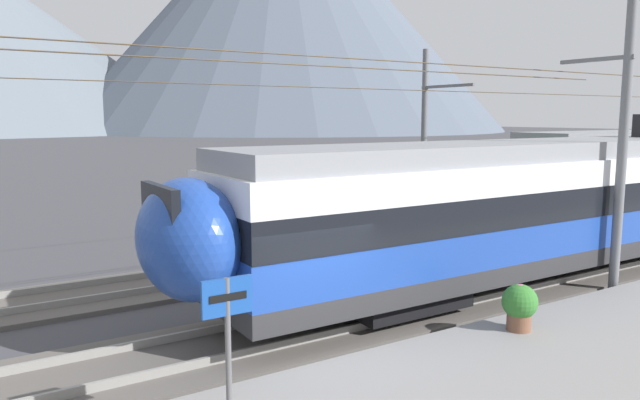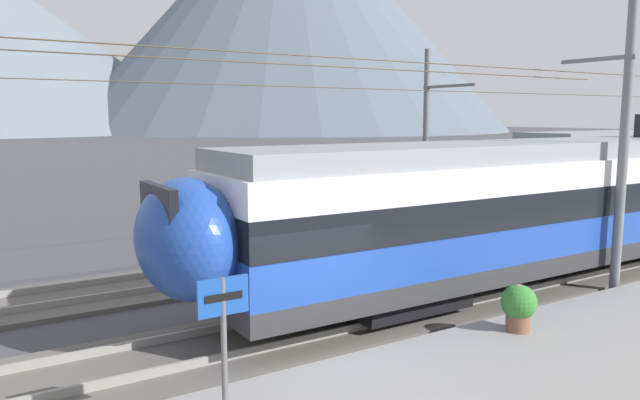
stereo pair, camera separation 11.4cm
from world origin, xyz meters
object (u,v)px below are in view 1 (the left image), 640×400
Objects in this scene: train_near_platform at (568,199)px; potted_plant_platform_edge at (520,304)px; catenary_mast_far_side at (428,136)px; platform_sign at (228,320)px; catenary_mast_mid at (618,141)px.

potted_plant_platform_edge is (-5.24, -2.76, -1.39)m from train_near_platform.
catenary_mast_far_side is at bearing 80.57° from train_near_platform.
catenary_mast_far_side reaches higher than train_near_platform.
catenary_mast_far_side is (1.18, 7.09, 1.51)m from train_near_platform.
catenary_mast_far_side is 21.13× the size of platform_sign.
potted_plant_platform_edge is at bearing -166.47° from catenary_mast_mid.
catenary_mast_far_side is 48.35× the size of potted_plant_platform_edge.
platform_sign is at bearing -171.37° from catenary_mast_mid.
platform_sign is at bearing -175.16° from potted_plant_platform_edge.
catenary_mast_mid is (-0.42, -1.60, 1.67)m from train_near_platform.
catenary_mast_mid is 11.52m from platform_sign.
potted_plant_platform_edge is at bearing -123.07° from catenary_mast_far_side.
train_near_platform reaches higher than potted_plant_platform_edge.
platform_sign is 6.50m from potted_plant_platform_edge.
catenary_mast_far_side is at bearing 56.93° from potted_plant_platform_edge.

